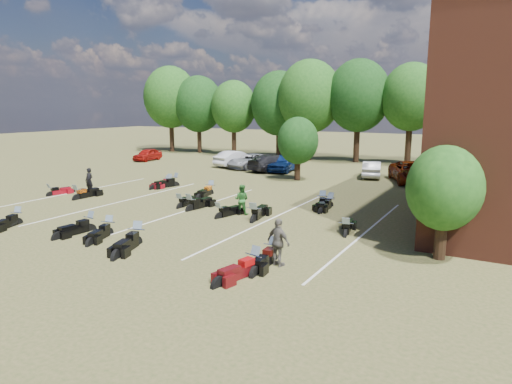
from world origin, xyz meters
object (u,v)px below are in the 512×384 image
Objects in this scene: person_black at (89,181)px; person_green at (242,199)px; motorcycle_14 at (167,186)px; motorcycle_7 at (51,196)px; motorcycle_3 at (109,235)px; person_grey at (278,242)px; car_4 at (284,162)px; car_0 at (148,155)px.

person_green is at bearing -3.25° from person_black.
motorcycle_14 is (2.79, 4.54, -0.85)m from person_black.
person_green is at bearing -23.44° from motorcycle_14.
motorcycle_14 is at bearing -112.05° from motorcycle_7.
motorcycle_14 is (-5.97, 11.06, 0.00)m from motorcycle_3.
motorcycle_3 is (8.76, -6.52, -0.85)m from person_black.
person_grey is 8.58m from motorcycle_3.
car_4 is at bearing 73.68° from motorcycle_14.
person_black is 18.42m from person_grey.
motorcycle_3 is (18.12, -22.32, -0.64)m from car_0.
motorcycle_3 is at bearing 167.52° from motorcycle_7.
motorcycle_3 is at bearing -57.47° from car_0.
car_4 is 17.09m from person_black.
car_4 is at bearing 63.92° from person_black.
person_green is at bearing -160.89° from motorcycle_7.
person_green is 13.62m from motorcycle_7.
car_0 is 18.36m from person_black.
person_green is 7.18m from motorcycle_3.
person_grey reaches higher than motorcycle_3.
car_0 is at bearing -49.43° from person_green.
person_black is at bearing -118.32° from car_4.
motorcycle_14 is (-9.18, 4.70, -0.82)m from person_green.
motorcycle_3 is (-8.53, -0.16, -0.89)m from person_grey.
person_grey is 0.81× the size of motorcycle_3.
person_grey is (26.65, -22.16, 0.25)m from car_0.
car_0 is 16.20m from car_4.
car_4 is at bearing 76.30° from motorcycle_3.
person_black is 0.77× the size of motorcycle_3.
motorcycle_3 is at bearing -89.79° from car_4.
car_0 is 34.66m from person_grey.
person_green is (5.13, -15.82, 0.02)m from car_4.
motorcycle_7 is at bearing -120.19° from car_4.
car_0 is 16.58m from motorcycle_14.
person_grey is at bearing 178.40° from motorcycle_7.
person_green is 0.82× the size of motorcycle_7.
person_black is at bearing -3.44° from person_grey.
motorcycle_7 is (-8.35, -17.56, -0.79)m from car_4.
motorcycle_7 is (7.85, -17.69, -0.64)m from car_0.
motorcycle_14 is at bearing -39.74° from person_green.
car_0 is at bearing -22.96° from person_grey.
person_black is at bearing -116.96° from motorcycle_7.
motorcycle_3 is 1.11× the size of motorcycle_7.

